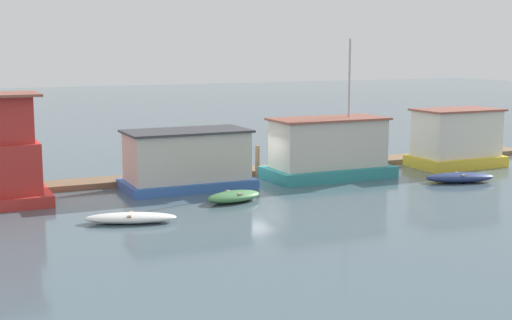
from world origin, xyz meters
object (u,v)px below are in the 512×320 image
object	(u,v)px
dinghy_green	(234,196)
dinghy_navy	(460,177)
mooring_post_far_left	(335,158)
houseboat_yellow	(456,139)
mooring_post_far_right	(421,150)
mooring_post_near_right	(258,161)
houseboat_blue	(187,160)
houseboat_teal	(328,150)
dinghy_white	(131,218)

from	to	relation	value
dinghy_green	dinghy_navy	bearing A→B (deg)	-2.49
mooring_post_far_left	houseboat_yellow	bearing A→B (deg)	-13.03
mooring_post_far_right	mooring_post_near_right	bearing A→B (deg)	180.00
houseboat_blue	dinghy_green	distance (m)	4.34
houseboat_teal	dinghy_navy	size ratio (longest dim) A/B	1.91
dinghy_green	houseboat_blue	bearing A→B (deg)	102.25
dinghy_white	mooring_post_far_left	world-z (taller)	mooring_post_far_left
mooring_post_near_right	dinghy_white	bearing A→B (deg)	-141.30
houseboat_blue	mooring_post_near_right	world-z (taller)	houseboat_blue
dinghy_navy	mooring_post_far_left	world-z (taller)	mooring_post_far_left
houseboat_teal	dinghy_green	size ratio (longest dim) A/B	2.52
houseboat_yellow	mooring_post_near_right	bearing A→B (deg)	172.10
mooring_post_near_right	houseboat_yellow	bearing A→B (deg)	-7.90
houseboat_yellow	dinghy_white	size ratio (longest dim) A/B	1.38
dinghy_green	mooring_post_far_right	xyz separation A→B (m)	(14.95, 5.41, 0.62)
dinghy_white	mooring_post_far_right	distance (m)	21.71
dinghy_green	mooring_post_near_right	xyz separation A→B (m)	(3.74, 5.41, 0.64)
houseboat_blue	dinghy_white	world-z (taller)	houseboat_blue
houseboat_yellow	mooring_post_far_right	world-z (taller)	houseboat_yellow
dinghy_navy	mooring_post_near_right	world-z (taller)	mooring_post_near_right
houseboat_teal	dinghy_white	size ratio (longest dim) A/B	1.94
dinghy_navy	mooring_post_far_left	xyz separation A→B (m)	(-4.22, 5.97, 0.51)
houseboat_blue	dinghy_navy	size ratio (longest dim) A/B	1.64
houseboat_teal	dinghy_white	world-z (taller)	houseboat_teal
dinghy_navy	houseboat_yellow	bearing A→B (deg)	52.24
houseboat_blue	houseboat_yellow	world-z (taller)	houseboat_yellow
houseboat_yellow	dinghy_white	distance (m)	22.47
dinghy_white	dinghy_navy	bearing A→B (deg)	4.34
houseboat_blue	houseboat_teal	bearing A→B (deg)	-3.29
houseboat_blue	houseboat_yellow	bearing A→B (deg)	-1.33
mooring_post_far_right	houseboat_blue	bearing A→B (deg)	-175.17
dinghy_navy	houseboat_teal	bearing A→B (deg)	144.04
houseboat_teal	dinghy_white	distance (m)	13.91
houseboat_yellow	dinghy_green	size ratio (longest dim) A/B	1.79
houseboat_blue	dinghy_green	size ratio (longest dim) A/B	2.17
mooring_post_far_right	houseboat_teal	bearing A→B (deg)	-166.88
dinghy_white	mooring_post_far_right	world-z (taller)	mooring_post_far_right
houseboat_teal	houseboat_yellow	size ratio (longest dim) A/B	1.41
mooring_post_far_right	houseboat_yellow	bearing A→B (deg)	-53.44
houseboat_yellow	houseboat_blue	bearing A→B (deg)	178.67
dinghy_white	mooring_post_far_left	xyz separation A→B (m)	(14.20, 7.37, 0.56)
mooring_post_far_left	houseboat_blue	bearing A→B (deg)	-172.08
dinghy_white	houseboat_teal	bearing A→B (deg)	23.71
houseboat_teal	mooring_post_near_right	world-z (taller)	houseboat_teal
dinghy_green	dinghy_white	bearing A→B (deg)	-160.26
dinghy_white	mooring_post_far_right	size ratio (longest dim) A/B	2.25
dinghy_navy	mooring_post_near_right	xyz separation A→B (m)	(-9.22, 5.97, 0.63)
dinghy_white	dinghy_green	size ratio (longest dim) A/B	1.30
dinghy_green	mooring_post_far_left	distance (m)	10.29
houseboat_yellow	mooring_post_near_right	world-z (taller)	houseboat_yellow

